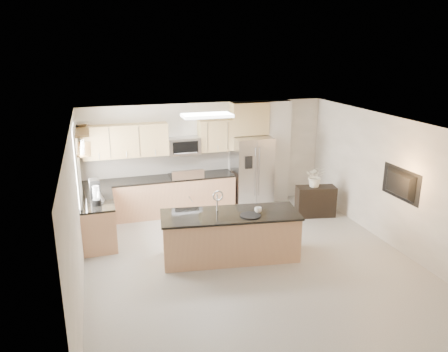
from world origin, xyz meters
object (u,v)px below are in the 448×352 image
object	(u,v)px
microwave	(184,146)
kettle	(99,195)
cup	(258,210)
platter	(250,215)
flower_vase	(316,171)
island	(230,235)
blender	(96,197)
coffee_maker	(95,188)
range	(186,193)
bowl	(81,124)
refrigerator	(252,172)
television	(397,184)
credenza	(315,201)

from	to	relation	value
microwave	kettle	bearing A→B (deg)	-146.94
cup	platter	world-z (taller)	cup
kettle	flower_vase	size ratio (longest dim) A/B	0.35
island	blender	bearing A→B (deg)	162.28
kettle	coffee_maker	xyz separation A→B (m)	(-0.07, 0.27, 0.06)
range	bowl	distance (m)	3.01
cup	platter	size ratio (longest dim) A/B	0.35
range	cup	distance (m)	2.84
coffee_maker	flower_vase	world-z (taller)	flower_vase
microwave	platter	world-z (taller)	microwave
refrigerator	television	distance (m)	3.62
range	island	bearing A→B (deg)	-83.22
credenza	flower_vase	xyz separation A→B (m)	(-0.02, 0.03, 0.74)
credenza	coffee_maker	bearing A→B (deg)	-171.82
credenza	bowl	distance (m)	5.55
platter	flower_vase	world-z (taller)	flower_vase
credenza	television	size ratio (longest dim) A/B	0.85
flower_vase	range	bearing A→B (deg)	158.80
range	flower_vase	distance (m)	3.13
microwave	refrigerator	xyz separation A→B (m)	(1.66, -0.17, -0.74)
flower_vase	island	bearing A→B (deg)	-150.27
refrigerator	kettle	bearing A→B (deg)	-162.70
microwave	flower_vase	distance (m)	3.16
kettle	television	distance (m)	5.87
blender	bowl	size ratio (longest dim) A/B	1.00
island	cup	world-z (taller)	island
credenza	bowl	size ratio (longest dim) A/B	2.30
credenza	blender	bearing A→B (deg)	-165.84
range	television	world-z (taller)	television
credenza	kettle	world-z (taller)	kettle
refrigerator	bowl	distance (m)	4.22
flower_vase	television	world-z (taller)	television
island	blender	xyz separation A→B (m)	(-2.38, 1.13, 0.64)
island	blender	size ratio (longest dim) A/B	6.83
cup	bowl	bearing A→B (deg)	145.71
range	island	xyz separation A→B (m)	(0.31, -2.57, -0.02)
credenza	cup	size ratio (longest dim) A/B	6.63
credenza	kettle	distance (m)	4.95
range	kettle	distance (m)	2.42
island	blender	world-z (taller)	island
bowl	kettle	bearing A→B (deg)	-69.86
credenza	flower_vase	size ratio (longest dim) A/B	1.21
blender	range	bearing A→B (deg)	34.77
range	kettle	size ratio (longest dim) A/B	4.34
island	television	distance (m)	3.37
bowl	microwave	bearing A→B (deg)	17.39
refrigerator	cup	distance (m)	2.76
blender	coffee_maker	size ratio (longest dim) A/B	1.05
refrigerator	flower_vase	size ratio (longest dim) A/B	2.37
refrigerator	island	distance (m)	2.90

